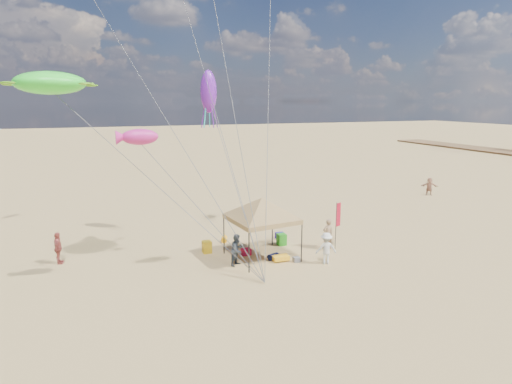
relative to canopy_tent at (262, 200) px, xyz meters
The scene contains 19 objects.
ground 5.13m from the canopy_tent, 99.78° to the right, with size 280.00×280.00×0.00m, color tan.
canopy_tent is the anchor object (origin of this frame).
feather_flag 5.00m from the canopy_tent, ahead, with size 0.40×0.20×2.84m.
cooler_red 3.29m from the canopy_tent, 134.15° to the left, with size 0.54×0.38×0.38m, color #AC0D2A.
cooler_blue 4.83m from the canopy_tent, 49.89° to the left, with size 0.54×0.38×0.38m, color #1B118E.
bag_navy 3.23m from the canopy_tent, 47.22° to the right, with size 0.36×0.36×0.60m, color black.
bag_orange 4.79m from the canopy_tent, 108.97° to the left, with size 0.36×0.36×0.60m, color #F3A10D.
chair_green 3.90m from the canopy_tent, 39.33° to the left, with size 0.50×0.50×0.70m, color #238E19.
chair_yellow 4.43m from the canopy_tent, 145.07° to the left, with size 0.50×0.50×0.70m, color gold.
crate_grey 3.77m from the canopy_tent, 40.69° to the right, with size 0.34×0.30×0.28m, color slate.
beach_cart 3.35m from the canopy_tent, 49.63° to the right, with size 0.90×0.50×0.24m, color yellow.
person_near_a 4.84m from the canopy_tent, ahead, with size 0.67×0.44×1.85m, color #A07E5B.
person_near_b 3.02m from the canopy_tent, 160.16° to the right, with size 0.84×0.66×1.73m, color #37424C.
person_near_c 4.35m from the canopy_tent, 35.91° to the right, with size 1.13×0.65×1.74m, color silver.
person_far_a 11.31m from the canopy_tent, 163.99° to the left, with size 1.03×0.43×1.76m, color #A2463E.
person_far_c 23.08m from the canopy_tent, 25.17° to the left, with size 1.56×0.50×1.68m, color tan.
turtle_kite 11.87m from the canopy_tent, behind, with size 3.18×2.54×1.06m, color #32FF32.
fish_kite 7.57m from the canopy_tent, 168.09° to the right, with size 1.64×0.82×0.73m, color #D12686.
squid_kite 8.10m from the canopy_tent, 105.35° to the left, with size 1.01×1.01×2.63m, color purple.
Camera 1 is at (-7.79, -17.48, 8.63)m, focal length 30.13 mm.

